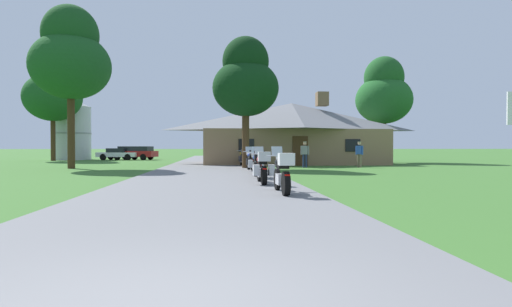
{
  "coord_description": "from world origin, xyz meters",
  "views": [
    {
      "loc": [
        0.46,
        -3.19,
        1.34
      ],
      "look_at": [
        2.68,
        22.53,
        0.93
      ],
      "focal_mm": 29.25,
      "sensor_mm": 36.0,
      "label": 1
    }
  ],
  "objects_px": {
    "motorcycle_orange_sixth_in_row": "(249,159)",
    "parked_white_sedan_far_left": "(119,154)",
    "motorcycle_blue_fifth_in_row": "(252,160)",
    "motorcycle_red_second_in_row": "(262,168)",
    "motorcycle_yellow_farthest_in_row": "(243,158)",
    "tree_right_of_lodge": "(384,93)",
    "metal_silo_distant": "(72,129)",
    "parked_red_suv_far_left": "(135,152)",
    "motorcycle_silver_fourth_in_row": "(255,162)",
    "tree_by_lodge_front": "(246,81)",
    "motorcycle_black_nearest_to_camera": "(282,173)",
    "tree_left_near": "(71,57)",
    "motorcycle_blue_third_in_row": "(258,164)",
    "tree_left_far": "(53,90)",
    "bystander_gray_shirt_beside_signpost": "(305,153)",
    "bystander_blue_shirt_near_lodge": "(359,153)"
  },
  "relations": [
    {
      "from": "motorcycle_red_second_in_row",
      "to": "parked_red_suv_far_left",
      "type": "xyz_separation_m",
      "value": [
        -10.28,
        29.64,
        0.17
      ]
    },
    {
      "from": "motorcycle_red_second_in_row",
      "to": "motorcycle_blue_third_in_row",
      "type": "bearing_deg",
      "value": 87.31
    },
    {
      "from": "motorcycle_silver_fourth_in_row",
      "to": "motorcycle_yellow_farthest_in_row",
      "type": "distance_m",
      "value": 8.39
    },
    {
      "from": "motorcycle_silver_fourth_in_row",
      "to": "tree_left_near",
      "type": "relative_size",
      "value": 0.21
    },
    {
      "from": "motorcycle_black_nearest_to_camera",
      "to": "metal_silo_distant",
      "type": "xyz_separation_m",
      "value": [
        -17.21,
        33.85,
        2.62
      ]
    },
    {
      "from": "motorcycle_red_second_in_row",
      "to": "bystander_gray_shirt_beside_signpost",
      "type": "xyz_separation_m",
      "value": [
        4.0,
        12.16,
        0.34
      ]
    },
    {
      "from": "motorcycle_red_second_in_row",
      "to": "tree_by_lodge_front",
      "type": "relative_size",
      "value": 0.26
    },
    {
      "from": "bystander_blue_shirt_near_lodge",
      "to": "tree_left_near",
      "type": "distance_m",
      "value": 19.25
    },
    {
      "from": "motorcycle_red_second_in_row",
      "to": "tree_left_far",
      "type": "distance_m",
      "value": 33.24
    },
    {
      "from": "metal_silo_distant",
      "to": "parked_red_suv_far_left",
      "type": "relative_size",
      "value": 1.31
    },
    {
      "from": "motorcycle_black_nearest_to_camera",
      "to": "tree_left_far",
      "type": "height_order",
      "value": "tree_left_far"
    },
    {
      "from": "bystander_gray_shirt_beside_signpost",
      "to": "tree_left_far",
      "type": "relative_size",
      "value": 0.16
    },
    {
      "from": "motorcycle_orange_sixth_in_row",
      "to": "tree_left_far",
      "type": "bearing_deg",
      "value": 133.67
    },
    {
      "from": "motorcycle_black_nearest_to_camera",
      "to": "metal_silo_distant",
      "type": "relative_size",
      "value": 0.32
    },
    {
      "from": "motorcycle_red_second_in_row",
      "to": "tree_by_lodge_front",
      "type": "bearing_deg",
      "value": 88.65
    },
    {
      "from": "tree_right_of_lodge",
      "to": "parked_white_sedan_far_left",
      "type": "height_order",
      "value": "tree_right_of_lodge"
    },
    {
      "from": "motorcycle_blue_fifth_in_row",
      "to": "motorcycle_yellow_farthest_in_row",
      "type": "xyz_separation_m",
      "value": [
        -0.14,
        5.64,
        0.0
      ]
    },
    {
      "from": "motorcycle_blue_fifth_in_row",
      "to": "tree_left_near",
      "type": "xyz_separation_m",
      "value": [
        -10.91,
        4.21,
        6.29
      ]
    },
    {
      "from": "motorcycle_orange_sixth_in_row",
      "to": "bystander_blue_shirt_near_lodge",
      "type": "xyz_separation_m",
      "value": [
        7.35,
        1.29,
        0.33
      ]
    },
    {
      "from": "motorcycle_red_second_in_row",
      "to": "motorcycle_black_nearest_to_camera",
      "type": "bearing_deg",
      "value": -86.17
    },
    {
      "from": "motorcycle_black_nearest_to_camera",
      "to": "motorcycle_blue_fifth_in_row",
      "type": "distance_m",
      "value": 11.15
    },
    {
      "from": "motorcycle_black_nearest_to_camera",
      "to": "motorcycle_yellow_farthest_in_row",
      "type": "relative_size",
      "value": 1.0
    },
    {
      "from": "motorcycle_red_second_in_row",
      "to": "tree_right_of_lodge",
      "type": "distance_m",
      "value": 24.96
    },
    {
      "from": "motorcycle_blue_fifth_in_row",
      "to": "parked_white_sedan_far_left",
      "type": "xyz_separation_m",
      "value": [
        -12.09,
        21.37,
        0.03
      ]
    },
    {
      "from": "parked_white_sedan_far_left",
      "to": "bystander_blue_shirt_near_lodge",
      "type": "bearing_deg",
      "value": -120.53
    },
    {
      "from": "tree_right_of_lodge",
      "to": "tree_by_lodge_front",
      "type": "relative_size",
      "value": 1.14
    },
    {
      "from": "motorcycle_black_nearest_to_camera",
      "to": "motorcycle_blue_fifth_in_row",
      "type": "bearing_deg",
      "value": 88.83
    },
    {
      "from": "motorcycle_red_second_in_row",
      "to": "motorcycle_yellow_farthest_in_row",
      "type": "height_order",
      "value": "same"
    },
    {
      "from": "motorcycle_silver_fourth_in_row",
      "to": "bystander_blue_shirt_near_lodge",
      "type": "relative_size",
      "value": 1.24
    },
    {
      "from": "tree_left_near",
      "to": "tree_left_far",
      "type": "relative_size",
      "value": 0.97
    },
    {
      "from": "motorcycle_silver_fourth_in_row",
      "to": "metal_silo_distant",
      "type": "distance_m",
      "value": 30.82
    },
    {
      "from": "parked_red_suv_far_left",
      "to": "metal_silo_distant",
      "type": "bearing_deg",
      "value": 94.54
    },
    {
      "from": "motorcycle_blue_fifth_in_row",
      "to": "bystander_gray_shirt_beside_signpost",
      "type": "xyz_separation_m",
      "value": [
        3.76,
        4.02,
        0.34
      ]
    },
    {
      "from": "motorcycle_blue_fifth_in_row",
      "to": "tree_left_near",
      "type": "height_order",
      "value": "tree_left_near"
    },
    {
      "from": "motorcycle_black_nearest_to_camera",
      "to": "motorcycle_red_second_in_row",
      "type": "distance_m",
      "value": 3.02
    },
    {
      "from": "metal_silo_distant",
      "to": "tree_by_lodge_front",
      "type": "bearing_deg",
      "value": -49.21
    },
    {
      "from": "motorcycle_yellow_farthest_in_row",
      "to": "metal_silo_distant",
      "type": "relative_size",
      "value": 0.32
    },
    {
      "from": "tree_right_of_lodge",
      "to": "parked_red_suv_far_left",
      "type": "height_order",
      "value": "tree_right_of_lodge"
    },
    {
      "from": "motorcycle_silver_fourth_in_row",
      "to": "tree_left_far",
      "type": "bearing_deg",
      "value": 130.71
    },
    {
      "from": "motorcycle_silver_fourth_in_row",
      "to": "bystander_gray_shirt_beside_signpost",
      "type": "xyz_separation_m",
      "value": [
        3.78,
        6.77,
        0.34
      ]
    },
    {
      "from": "tree_by_lodge_front",
      "to": "tree_left_far",
      "type": "bearing_deg",
      "value": 137.09
    },
    {
      "from": "motorcycle_blue_fifth_in_row",
      "to": "tree_right_of_lodge",
      "type": "xyz_separation_m",
      "value": [
        12.49,
        12.64,
        5.38
      ]
    },
    {
      "from": "motorcycle_orange_sixth_in_row",
      "to": "parked_white_sedan_far_left",
      "type": "distance_m",
      "value": 22.2
    },
    {
      "from": "bystander_blue_shirt_near_lodge",
      "to": "tree_left_far",
      "type": "relative_size",
      "value": 0.16
    },
    {
      "from": "tree_by_lodge_front",
      "to": "motorcycle_blue_fifth_in_row",
      "type": "bearing_deg",
      "value": -87.14
    },
    {
      "from": "motorcycle_orange_sixth_in_row",
      "to": "tree_by_lodge_front",
      "type": "xyz_separation_m",
      "value": [
        -0.19,
        0.16,
        4.77
      ]
    },
    {
      "from": "bystander_gray_shirt_beside_signpost",
      "to": "metal_silo_distant",
      "type": "relative_size",
      "value": 0.26
    },
    {
      "from": "motorcycle_black_nearest_to_camera",
      "to": "motorcycle_orange_sixth_in_row",
      "type": "relative_size",
      "value": 1.0
    },
    {
      "from": "tree_left_far",
      "to": "tree_right_of_lodge",
      "type": "bearing_deg",
      "value": -12.53
    },
    {
      "from": "motorcycle_black_nearest_to_camera",
      "to": "parked_white_sedan_far_left",
      "type": "bearing_deg",
      "value": 109.23
    }
  ]
}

